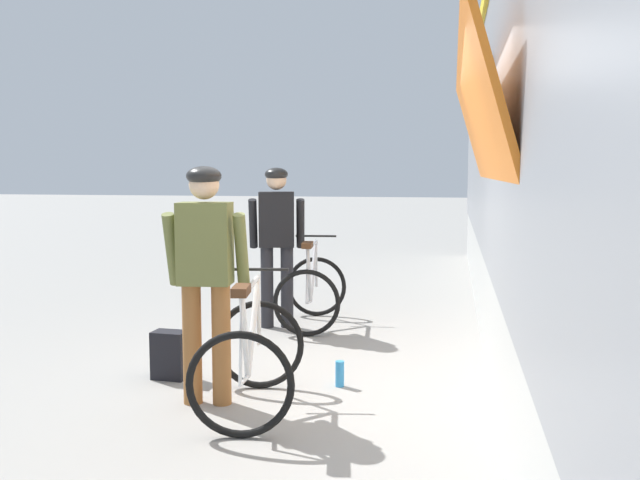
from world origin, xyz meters
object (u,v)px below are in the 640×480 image
cyclist_near_in_olive (205,263)px  water_bottle_near_the_bikes (340,374)px  bicycle_near_white (250,357)px  cyclist_far_in_dark (277,233)px  bicycle_far_silver (312,290)px  backpack_on_platform (170,355)px

cyclist_near_in_olive → water_bottle_near_the_bikes: 1.43m
cyclist_near_in_olive → bicycle_near_white: bearing=-15.1°
water_bottle_near_the_bikes → cyclist_far_in_dark: bearing=117.8°
bicycle_near_white → bicycle_far_silver: same height
bicycle_near_white → water_bottle_near_the_bikes: 0.91m
cyclist_near_in_olive → bicycle_near_white: cyclist_near_in_olive is taller
cyclist_near_in_olive → backpack_on_platform: (-0.52, 0.52, -0.85)m
cyclist_far_in_dark → bicycle_near_white: bearing=-79.5°
bicycle_near_white → water_bottle_near_the_bikes: bearing=51.5°
bicycle_far_silver → bicycle_near_white: bearing=-87.5°
water_bottle_near_the_bikes → bicycle_near_white: bearing=-128.5°
backpack_on_platform → water_bottle_near_the_bikes: backpack_on_platform is taller
cyclist_far_in_dark → water_bottle_near_the_bikes: bearing=-62.2°
cyclist_near_in_olive → backpack_on_platform: cyclist_near_in_olive is taller
cyclist_near_in_olive → backpack_on_platform: 1.13m
cyclist_far_in_dark → bicycle_far_silver: (0.36, 0.14, -0.65)m
cyclist_near_in_olive → cyclist_far_in_dark: (-0.12, 2.51, 0.00)m
cyclist_near_in_olive → bicycle_near_white: 0.75m
bicycle_near_white → cyclist_near_in_olive: bearing=164.9°
cyclist_far_in_dark → bicycle_far_silver: size_ratio=1.55×
cyclist_far_in_dark → cyclist_near_in_olive: bearing=-87.3°
cyclist_near_in_olive → cyclist_far_in_dark: size_ratio=1.00×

